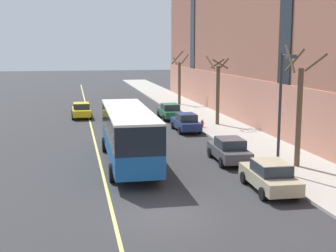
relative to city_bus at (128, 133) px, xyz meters
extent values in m
plane|color=#303033|center=(0.46, -8.82, -2.01)|extent=(260.00, 260.00, 0.00)
cube|color=#ADA89E|center=(9.90, -5.82, -1.94)|extent=(4.99, 160.00, 0.15)
cube|color=#1E232B|center=(12.34, 32.43, 10.48)|extent=(0.10, 2.00, 17.26)
cube|color=#19569E|center=(0.00, -0.03, -0.78)|extent=(2.67, 11.62, 1.22)
cube|color=black|center=(0.00, -0.03, 0.57)|extent=(2.68, 11.62, 1.49)
cube|color=silver|center=(0.00, -0.03, 1.37)|extent=(2.70, 11.62, 0.12)
cube|color=#19232D|center=(0.08, 5.80, 0.42)|extent=(2.32, 0.11, 1.11)
cube|color=orange|center=(0.08, 5.81, 1.13)|extent=(1.77, 0.08, 0.28)
cube|color=black|center=(0.08, 5.82, -1.29)|extent=(2.47, 0.15, 0.24)
cube|color=white|center=(-0.81, 5.83, -1.04)|extent=(0.28, 0.06, 0.18)
cube|color=white|center=(0.96, 5.80, -1.04)|extent=(0.28, 0.06, 0.18)
cylinder|color=black|center=(-1.21, 4.04, -1.51)|extent=(0.31, 1.00, 1.00)
cylinder|color=black|center=(1.31, 4.01, -1.51)|extent=(0.31, 1.00, 1.00)
cylinder|color=black|center=(-1.31, -3.48, -1.51)|extent=(0.31, 1.00, 1.00)
cylinder|color=black|center=(1.21, -3.52, -1.51)|extent=(0.31, 1.00, 1.00)
cube|color=#4C4C51|center=(6.27, -0.48, -1.37)|extent=(1.91, 4.50, 0.64)
cube|color=#232D38|center=(6.27, -0.71, -0.77)|extent=(1.61, 2.05, 0.56)
cube|color=#4C4C51|center=(6.27, -0.71, -0.47)|extent=(1.57, 1.96, 0.04)
cylinder|color=black|center=(5.47, 0.92, -1.69)|extent=(0.24, 0.65, 0.64)
cylinder|color=black|center=(7.18, 0.86, -1.69)|extent=(0.24, 0.65, 0.64)
cylinder|color=black|center=(5.37, -1.83, -1.69)|extent=(0.24, 0.65, 0.64)
cylinder|color=black|center=(7.07, -1.89, -1.69)|extent=(0.24, 0.65, 0.64)
cube|color=navy|center=(6.19, 10.68, -1.37)|extent=(1.75, 4.50, 0.64)
cube|color=#232D38|center=(6.19, 10.45, -0.77)|extent=(1.52, 2.03, 0.56)
cube|color=navy|center=(6.19, 10.45, -0.47)|extent=(1.48, 1.94, 0.04)
cylinder|color=black|center=(5.34, 12.06, -1.69)|extent=(0.23, 0.64, 0.64)
cylinder|color=black|center=(7.01, 12.08, -1.69)|extent=(0.23, 0.64, 0.64)
cylinder|color=black|center=(5.37, 9.28, -1.69)|extent=(0.23, 0.64, 0.64)
cylinder|color=black|center=(7.04, 9.29, -1.69)|extent=(0.23, 0.64, 0.64)
cube|color=#23603D|center=(6.27, 17.84, -1.37)|extent=(1.83, 4.67, 0.64)
cube|color=#232D38|center=(6.28, 17.61, -0.77)|extent=(1.59, 2.11, 0.56)
cube|color=#23603D|center=(6.28, 17.61, -0.47)|extent=(1.55, 2.01, 0.04)
cylinder|color=black|center=(5.39, 19.28, -1.69)|extent=(0.23, 0.64, 0.64)
cylinder|color=black|center=(7.14, 19.29, -1.69)|extent=(0.23, 0.64, 0.64)
cylinder|color=black|center=(5.41, 16.39, -1.69)|extent=(0.23, 0.64, 0.64)
cylinder|color=black|center=(7.16, 16.41, -1.69)|extent=(0.23, 0.64, 0.64)
cube|color=#BCAD89|center=(6.29, -6.65, -1.37)|extent=(1.89, 4.61, 0.64)
cube|color=#232D38|center=(6.28, -6.87, -0.77)|extent=(1.59, 2.10, 0.56)
cube|color=#BCAD89|center=(6.28, -6.87, -0.47)|extent=(1.55, 2.01, 0.04)
cylinder|color=black|center=(5.50, -5.21, -1.69)|extent=(0.24, 0.65, 0.64)
cylinder|color=black|center=(7.19, -5.27, -1.69)|extent=(0.24, 0.65, 0.64)
cylinder|color=black|center=(5.40, -8.02, -1.69)|extent=(0.24, 0.65, 0.64)
cylinder|color=black|center=(7.08, -8.09, -1.69)|extent=(0.24, 0.65, 0.64)
cube|color=yellow|center=(-2.44, 20.45, -1.37)|extent=(1.84, 4.43, 0.64)
cube|color=#232D38|center=(-2.44, 20.23, -0.77)|extent=(1.60, 2.00, 0.56)
cube|color=yellow|center=(-2.44, 20.23, -0.47)|extent=(1.56, 1.91, 0.04)
cylinder|color=black|center=(-3.34, 21.81, -1.69)|extent=(0.23, 0.64, 0.64)
cylinder|color=black|center=(-1.58, 21.83, -1.69)|extent=(0.23, 0.64, 0.64)
cylinder|color=black|center=(-3.31, 19.07, -1.69)|extent=(0.23, 0.64, 0.64)
cylinder|color=black|center=(-1.55, 19.09, -1.69)|extent=(0.23, 0.64, 0.64)
cylinder|color=brown|center=(9.72, -2.84, 1.04)|extent=(0.33, 0.33, 5.80)
cylinder|color=brown|center=(10.67, -2.72, 4.24)|extent=(0.39, 1.99, 1.12)
cylinder|color=brown|center=(9.61, -2.24, 4.38)|extent=(1.34, 0.39, 1.37)
cylinder|color=brown|center=(9.03, -2.80, 4.49)|extent=(0.25, 1.49, 1.59)
cylinder|color=brown|center=(9.72, 12.87, 0.80)|extent=(0.33, 0.33, 5.33)
cylinder|color=brown|center=(10.33, 13.02, 3.69)|extent=(0.48, 1.33, 0.97)
cylinder|color=brown|center=(9.85, 13.44, 3.67)|extent=(1.26, 0.42, 0.92)
cylinder|color=brown|center=(8.93, 12.74, 3.79)|extent=(0.42, 1.68, 1.17)
cylinder|color=brown|center=(9.67, 12.16, 3.66)|extent=(1.49, 0.25, 0.91)
cylinder|color=brown|center=(9.72, 28.57, 0.73)|extent=(0.33, 0.33, 5.18)
cylinder|color=brown|center=(10.46, 28.80, 3.69)|extent=(0.62, 1.60, 1.27)
cylinder|color=brown|center=(9.62, 29.30, 3.90)|extent=(1.58, 0.35, 1.66)
cylinder|color=brown|center=(9.15, 28.48, 3.52)|extent=(0.35, 1.26, 0.93)
cylinder|color=#2D2D30|center=(8.01, -3.90, 1.47)|extent=(0.16, 0.16, 6.66)
cylinder|color=#2D2D30|center=(8.01, -4.45, 4.70)|extent=(0.10, 1.10, 0.10)
cube|color=#3D3D3F|center=(8.01, -5.00, 4.65)|extent=(0.36, 0.60, 0.20)
cylinder|color=red|center=(7.91, 11.53, -1.59)|extent=(0.24, 0.24, 0.55)
sphere|color=silver|center=(7.91, 11.53, -1.24)|extent=(0.20, 0.20, 0.20)
cylinder|color=silver|center=(7.75, 11.53, -1.53)|extent=(0.10, 0.09, 0.09)
cylinder|color=silver|center=(8.07, 11.53, -1.53)|extent=(0.10, 0.09, 0.09)
cube|color=#E0D66B|center=(-1.70, -5.82, -2.01)|extent=(0.16, 140.00, 0.01)
camera|label=1|loc=(-3.20, -27.84, 5.11)|focal=50.00mm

